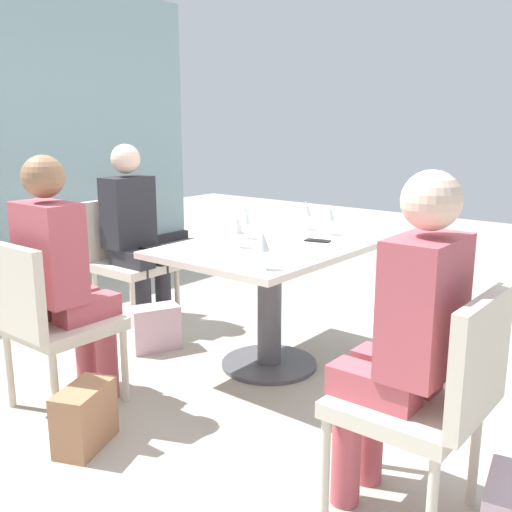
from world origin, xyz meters
The scene contains 17 objects.
ground_plane centered at (0.00, 0.00, 0.00)m, with size 12.00×12.00×0.00m, color #A89E8E.
dining_table_main centered at (0.00, 0.00, 0.54)m, with size 1.21×0.91×0.73m.
chair_far_left centered at (-1.12, 0.50, 0.50)m, with size 0.50×0.46×0.87m.
chair_near_window centered at (0.00, 1.28, 0.50)m, with size 0.46×0.51×0.87m.
chair_front_left centered at (-0.75, -1.28, 0.50)m, with size 0.46×0.50×0.87m.
person_far_left centered at (-1.01, 0.50, 0.70)m, with size 0.39×0.34×1.26m.
person_near_window centered at (0.00, 1.17, 0.70)m, with size 0.34×0.39×1.26m.
person_front_left centered at (-0.75, -1.17, 0.70)m, with size 0.34×0.39×1.26m.
wine_glass_0 centered at (0.05, 0.22, 0.86)m, with size 0.07×0.07×0.18m.
wine_glass_1 centered at (-0.18, 0.10, 0.86)m, with size 0.07×0.07×0.18m.
wine_glass_2 centered at (0.52, 0.11, 0.86)m, with size 0.07×0.07×0.18m.
wine_glass_3 centered at (-0.47, -0.32, 0.86)m, with size 0.07×0.07×0.18m.
wine_glass_4 centered at (0.46, -0.10, 0.86)m, with size 0.07×0.07×0.18m.
coffee_cup centered at (0.15, 0.39, 0.78)m, with size 0.08×0.08×0.09m, color white.
cell_phone_on_table centered at (0.25, -0.16, 0.73)m, with size 0.07×0.14×0.01m, color black.
handbag_0 centered at (-1.21, 0.10, 0.14)m, with size 0.30×0.16×0.28m, color #A3704C.
handbag_1 centered at (-0.24, 0.72, 0.14)m, with size 0.30×0.16×0.28m, color beige.
Camera 1 is at (-2.59, -1.98, 1.41)m, focal length 41.49 mm.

